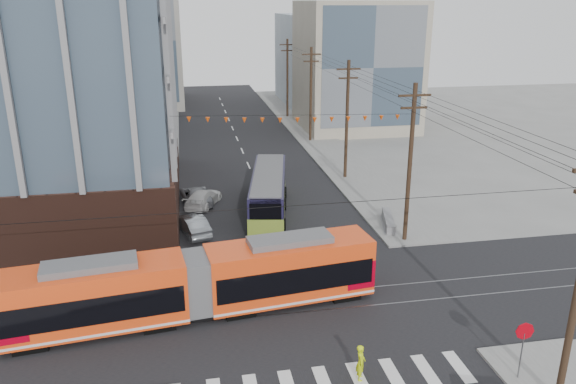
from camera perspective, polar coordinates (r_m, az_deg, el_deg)
name	(u,v)px	position (r m, az deg, el deg)	size (l,w,h in m)	color
ground	(325,343)	(28.64, 3.77, -15.04)	(160.00, 160.00, 0.00)	slate
bg_bldg_nw_near	(93,60)	(76.09, -19.20, 12.59)	(18.00, 16.00, 18.00)	#8C99A5
bg_bldg_ne_near	(356,66)	(74.79, 6.89, 12.60)	(14.00, 14.00, 16.00)	gray
bg_bldg_nw_far	(130,41)	(95.50, -15.78, 14.59)	(16.00, 18.00, 20.00)	gray
bg_bldg_ne_far	(331,59)	(94.56, 4.40, 13.35)	(16.00, 16.00, 14.00)	#8C99A5
utility_pole_far	(287,79)	(81.01, -0.06, 11.42)	(0.30, 0.30, 11.00)	black
streetcar	(197,284)	(30.23, -9.27, -9.19)	(19.38, 2.73, 3.74)	#F14313
city_bus	(269,192)	(44.22, -1.98, -0.02)	(2.55, 11.76, 3.33)	#1C1936
parked_car_silver	(193,225)	(40.90, -9.62, -3.32)	(1.50, 4.31, 1.42)	gray
parked_car_white	(203,198)	(46.36, -8.61, -0.61)	(1.91, 4.70, 1.36)	#B8B8B8
parked_car_grey	(196,195)	(47.09, -9.36, -0.34)	(2.25, 4.89, 1.36)	slate
pedestrian	(361,362)	(26.01, 7.40, -16.79)	(0.63, 0.41, 1.72)	#CDE70D
stop_sign	(521,354)	(27.42, 22.61, -14.94)	(0.83, 0.83, 2.72)	#B5000D
jersey_barrier	(388,222)	(42.41, 10.15, -2.97)	(0.91, 4.03, 0.81)	gray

